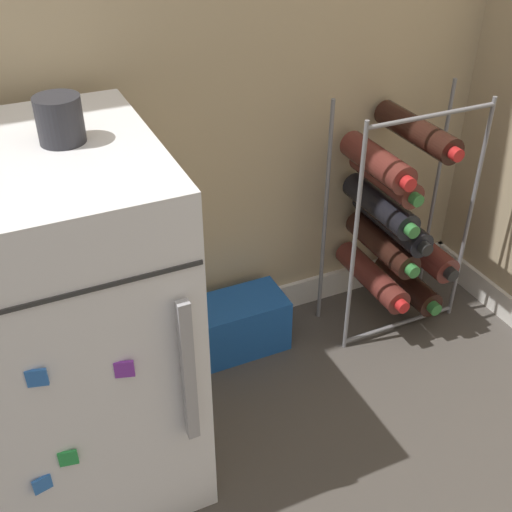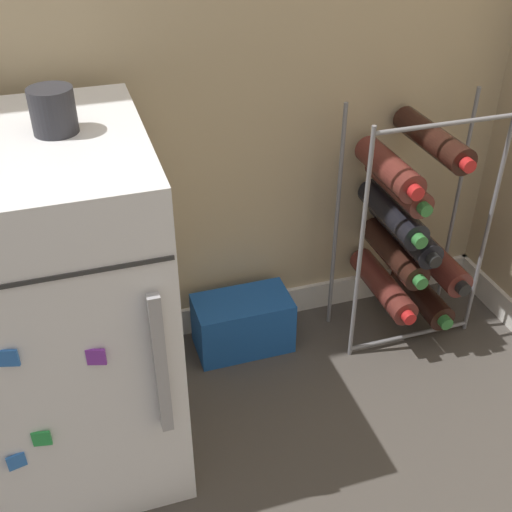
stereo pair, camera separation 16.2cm
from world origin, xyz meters
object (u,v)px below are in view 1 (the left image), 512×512
object	(u,v)px
wine_rack	(394,222)
soda_box	(238,324)
mini_fridge	(66,326)
fridge_top_cup	(60,120)

from	to	relation	value
wine_rack	soda_box	bearing A→B (deg)	173.10
mini_fridge	fridge_top_cup	world-z (taller)	fridge_top_cup
wine_rack	fridge_top_cup	world-z (taller)	fridge_top_cup
wine_rack	fridge_top_cup	bearing A→B (deg)	-171.99
wine_rack	fridge_top_cup	size ratio (longest dim) A/B	8.21
soda_box	fridge_top_cup	xyz separation A→B (m)	(-0.42, -0.18, 0.78)
mini_fridge	soda_box	xyz separation A→B (m)	(0.49, 0.21, -0.32)
soda_box	fridge_top_cup	bearing A→B (deg)	-156.50
wine_rack	soda_box	world-z (taller)	wine_rack
soda_box	wine_rack	bearing A→B (deg)	-6.90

